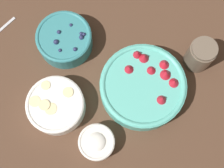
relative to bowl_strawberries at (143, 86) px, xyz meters
name	(u,v)px	position (x,y,z in m)	size (l,w,h in m)	color
ground_plane	(102,75)	(-0.10, 0.08, -0.04)	(4.00, 4.00, 0.00)	#4C3323
bowl_strawberries	(143,86)	(0.00, 0.00, 0.00)	(0.24, 0.24, 0.09)	#56B7A8
bowl_blueberries	(65,39)	(-0.17, 0.21, 0.00)	(0.16, 0.16, 0.07)	teal
bowl_bananas	(56,105)	(-0.24, 0.03, -0.01)	(0.16, 0.16, 0.06)	white
bowl_cream	(97,142)	(-0.17, -0.10, -0.01)	(0.10, 0.10, 0.06)	silver
jar_chocolate	(200,55)	(0.18, 0.03, 0.01)	(0.08, 0.08, 0.10)	brown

